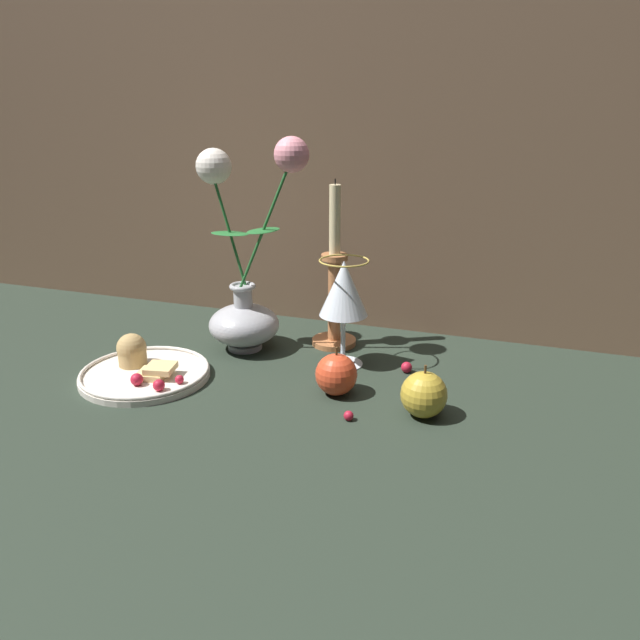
{
  "coord_description": "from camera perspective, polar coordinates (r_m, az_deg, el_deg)",
  "views": [
    {
      "loc": [
        0.36,
        -0.88,
        0.43
      ],
      "look_at": [
        0.05,
        0.01,
        0.1
      ],
      "focal_mm": 35.0,
      "sensor_mm": 36.0,
      "label": 1
    }
  ],
  "objects": [
    {
      "name": "apple_beside_vase",
      "position": [
        0.96,
        1.49,
        -4.99
      ],
      "size": [
        0.07,
        0.07,
        0.08
      ],
      "color": "#D14223",
      "rests_on": "ground_plane"
    },
    {
      "name": "ground_plane",
      "position": [
        1.04,
        -2.81,
        -5.06
      ],
      "size": [
        2.4,
        2.4,
        0.0
      ],
      "primitive_type": "plane",
      "color": "#232D23",
      "rests_on": "ground"
    },
    {
      "name": "candlestick",
      "position": [
        1.13,
        1.32,
        2.62
      ],
      "size": [
        0.08,
        0.08,
        0.3
      ],
      "color": "#B77042",
      "rests_on": "ground_plane"
    },
    {
      "name": "berry_near_plate",
      "position": [
        1.06,
        7.92,
        -4.3
      ],
      "size": [
        0.02,
        0.02,
        0.02
      ],
      "primitive_type": "sphere",
      "color": "#AD192D",
      "rests_on": "ground_plane"
    },
    {
      "name": "vase",
      "position": [
        1.12,
        -6.89,
        3.15
      ],
      "size": [
        0.21,
        0.13,
        0.38
      ],
      "color": "#A3A3A8",
      "rests_on": "ground_plane"
    },
    {
      "name": "berry_front_center",
      "position": [
        0.9,
        2.63,
        -8.74
      ],
      "size": [
        0.01,
        0.01,
        0.01
      ],
      "primitive_type": "sphere",
      "color": "#AD192D",
      "rests_on": "ground_plane"
    },
    {
      "name": "apple_near_glass",
      "position": [
        0.91,
        9.47,
        -6.74
      ],
      "size": [
        0.07,
        0.07,
        0.08
      ],
      "color": "#B2932D",
      "rests_on": "ground_plane"
    },
    {
      "name": "plate_with_pastries",
      "position": [
        1.07,
        -15.88,
        -4.34
      ],
      "size": [
        0.21,
        0.21,
        0.07
      ],
      "color": "silver",
      "rests_on": "ground_plane"
    },
    {
      "name": "wine_glass",
      "position": [
        1.04,
        2.18,
        2.58
      ],
      "size": [
        0.08,
        0.08,
        0.19
      ],
      "color": "silver",
      "rests_on": "ground_plane"
    }
  ]
}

